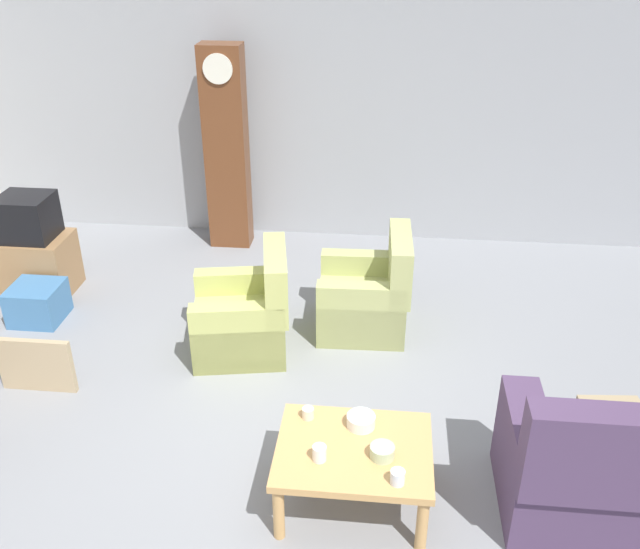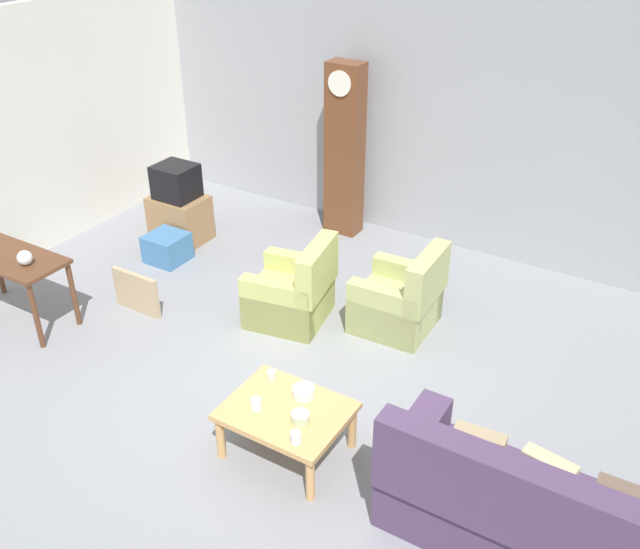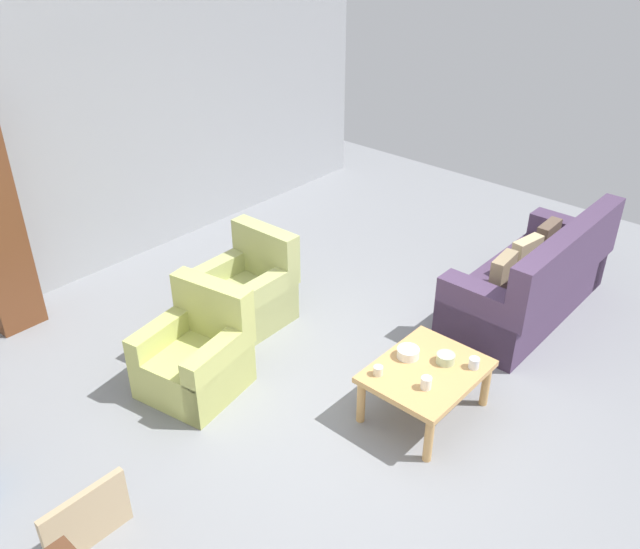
% 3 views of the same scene
% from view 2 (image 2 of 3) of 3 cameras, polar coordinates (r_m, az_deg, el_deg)
% --- Properties ---
extents(ground_plane, '(10.40, 10.40, 0.00)m').
position_cam_2_polar(ground_plane, '(6.43, -2.43, -9.95)').
color(ground_plane, gray).
extents(garage_door_wall, '(8.40, 0.16, 3.20)m').
position_cam_2_polar(garage_door_wall, '(8.53, 11.07, 12.37)').
color(garage_door_wall, '#9EA0A5').
rests_on(garage_door_wall, ground_plane).
extents(couch_floral, '(2.10, 0.88, 1.04)m').
position_cam_2_polar(couch_floral, '(5.21, 17.10, -18.39)').
color(couch_floral, '#4C3856').
rests_on(couch_floral, ground_plane).
extents(armchair_olive_near, '(0.91, 0.89, 0.92)m').
position_cam_2_polar(armchair_olive_near, '(7.28, -2.21, -1.60)').
color(armchair_olive_near, '#B7BC66').
rests_on(armchair_olive_near, ground_plane).
extents(armchair_olive_far, '(0.81, 0.79, 0.92)m').
position_cam_2_polar(armchair_olive_far, '(7.20, 6.54, -2.21)').
color(armchair_olive_far, tan).
rests_on(armchair_olive_far, ground_plane).
extents(coffee_table_wood, '(0.96, 0.76, 0.45)m').
position_cam_2_polar(coffee_table_wood, '(5.67, -2.75, -11.36)').
color(coffee_table_wood, tan).
rests_on(coffee_table_wood, ground_plane).
extents(console_table_dark, '(1.30, 0.56, 0.77)m').
position_cam_2_polar(console_table_dark, '(7.78, -24.00, 0.79)').
color(console_table_dark, '#56331E').
rests_on(console_table_dark, ground_plane).
extents(grandfather_clock, '(0.44, 0.30, 2.19)m').
position_cam_2_polar(grandfather_clock, '(8.81, 2.01, 10.04)').
color(grandfather_clock, brown).
rests_on(grandfather_clock, ground_plane).
extents(tv_stand_cabinet, '(0.68, 0.52, 0.58)m').
position_cam_2_polar(tv_stand_cabinet, '(9.07, -11.32, 4.51)').
color(tv_stand_cabinet, '#997047').
rests_on(tv_stand_cabinet, ground_plane).
extents(tv_crt, '(0.48, 0.44, 0.42)m').
position_cam_2_polar(tv_crt, '(8.87, -11.64, 7.42)').
color(tv_crt, black).
rests_on(tv_crt, tv_stand_cabinet).
extents(framed_picture_leaning, '(0.60, 0.05, 0.46)m').
position_cam_2_polar(framed_picture_leaning, '(7.70, -14.72, -1.43)').
color(framed_picture_leaning, tan).
rests_on(framed_picture_leaning, ground_plane).
extents(storage_box_blue, '(0.45, 0.44, 0.34)m').
position_cam_2_polar(storage_box_blue, '(8.65, -12.35, 2.15)').
color(storage_box_blue, teal).
rests_on(storage_box_blue, ground_plane).
extents(glass_dome_cloche, '(0.15, 0.15, 0.15)m').
position_cam_2_polar(glass_dome_cloche, '(7.42, -22.91, 1.26)').
color(glass_dome_cloche, silver).
rests_on(glass_dome_cloche, console_table_dark).
extents(cup_white_porcelain, '(0.09, 0.09, 0.10)m').
position_cam_2_polar(cup_white_porcelain, '(5.61, -5.23, -10.47)').
color(cup_white_porcelain, white).
rests_on(cup_white_porcelain, coffee_table_wood).
extents(cup_blue_rimmed, '(0.09, 0.09, 0.09)m').
position_cam_2_polar(cup_blue_rimmed, '(5.33, -1.98, -13.12)').
color(cup_blue_rimmed, silver).
rests_on(cup_blue_rimmed, coffee_table_wood).
extents(cup_cream_tall, '(0.08, 0.08, 0.08)m').
position_cam_2_polar(cup_cream_tall, '(5.90, -3.98, -8.17)').
color(cup_cream_tall, beige).
rests_on(cup_cream_tall, coffee_table_wood).
extents(bowl_white_stacked, '(0.18, 0.18, 0.08)m').
position_cam_2_polar(bowl_white_stacked, '(5.72, -1.35, -9.52)').
color(bowl_white_stacked, white).
rests_on(bowl_white_stacked, coffee_table_wood).
extents(bowl_shallow_green, '(0.15, 0.15, 0.08)m').
position_cam_2_polar(bowl_shallow_green, '(5.50, -1.61, -11.55)').
color(bowl_shallow_green, '#B2C69E').
rests_on(bowl_shallow_green, coffee_table_wood).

